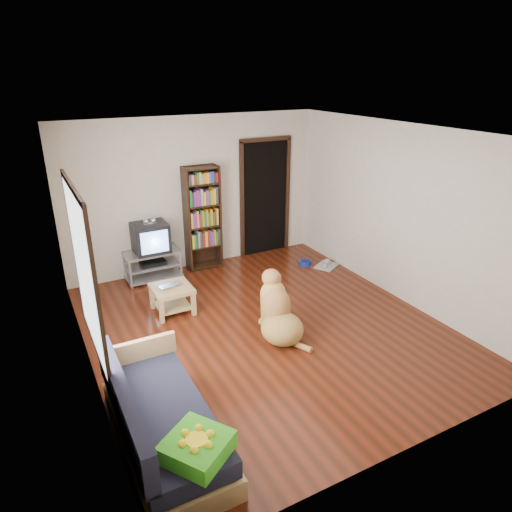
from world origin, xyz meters
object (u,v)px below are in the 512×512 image
laptop (172,287)px  sofa (160,423)px  tv_stand (153,264)px  crt_tv (150,237)px  bookshelf (202,213)px  coffee_table (172,294)px  grey_rag (327,266)px  green_cushion (197,447)px  dog_bowl (305,263)px  dog (278,313)px

laptop → sofa: sofa is taller
tv_stand → crt_tv: size_ratio=1.55×
crt_tv → sofa: 3.81m
bookshelf → coffee_table: bookshelf is taller
laptop → tv_stand: tv_stand is taller
grey_rag → green_cushion: bearing=-138.0°
coffee_table → dog_bowl: bearing=11.5°
bookshelf → dog: 2.65m
dog → laptop: bearing=130.6°
crt_tv → sofa: bearing=-104.9°
laptop → coffee_table: bearing=79.4°
bookshelf → sofa: size_ratio=1.00×
tv_stand → coffee_table: 1.23m
green_cushion → grey_rag: (3.73, 3.35, -0.48)m
sofa → laptop: bearing=69.2°
green_cushion → dog_bowl: (3.43, 3.60, -0.46)m
green_cushion → crt_tv: size_ratio=0.81×
dog_bowl → grey_rag: dog_bowl is taller
grey_rag → bookshelf: size_ratio=0.22×
green_cushion → crt_tv: bearing=44.6°
coffee_table → tv_stand: bearing=86.7°
crt_tv → grey_rag: bearing=-18.5°
laptop → sofa: size_ratio=0.19×
crt_tv → dog: 2.70m
crt_tv → dog: crt_tv is taller
dog_bowl → tv_stand: bearing=165.0°
crt_tv → dog: size_ratio=0.54×
bookshelf → dog: size_ratio=1.67×
laptop → grey_rag: laptop is taller
tv_stand → coffee_table: tv_stand is taller
grey_rag → coffee_table: 2.97m
dog_bowl → sofa: 4.62m
bookshelf → sofa: bearing=-117.3°
grey_rag → crt_tv: bearing=161.5°
green_cushion → dog: size_ratio=0.44×
laptop → crt_tv: 1.32m
grey_rag → sofa: bearing=-145.1°
crt_tv → bookshelf: size_ratio=0.32×
dog_bowl → crt_tv: (-2.58, 0.71, 0.70)m
tv_stand → bookshelf: (0.95, 0.09, 0.73)m
tv_stand → sofa: (-0.97, -3.63, -0.01)m
grey_rag → bookshelf: (-1.93, 1.03, 0.99)m
crt_tv → sofa: (-0.97, -3.65, -0.48)m
laptop → grey_rag: 2.99m
crt_tv → coffee_table: bearing=-93.2°
dog_bowl → tv_stand: (-2.58, 0.69, 0.23)m
tv_stand → bookshelf: size_ratio=0.50×
laptop → bookshelf: 1.79m
bookshelf → dog: bearing=-89.6°
laptop → dog: size_ratio=0.31×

